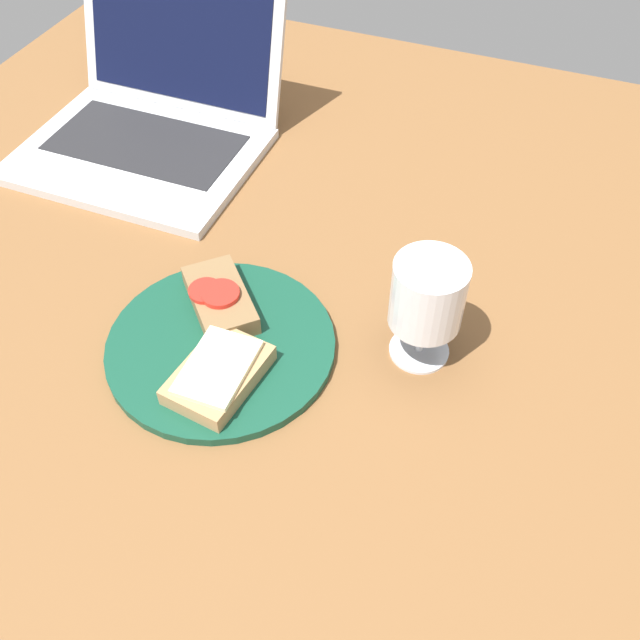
{
  "coord_description": "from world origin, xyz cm",
  "views": [
    {
      "loc": [
        22.76,
        -49.37,
        64.28
      ],
      "look_at": [
        4.2,
        -2.23,
        8.0
      ],
      "focal_mm": 40.0,
      "sensor_mm": 36.0,
      "label": 1
    }
  ],
  "objects_px": {
    "sandwich_with_tomato": "(219,299)",
    "sandwich_with_cheese": "(219,373)",
    "plate": "(221,345)",
    "wine_glass": "(427,299)",
    "laptop": "(153,114)"
  },
  "relations": [
    {
      "from": "sandwich_with_tomato",
      "to": "sandwich_with_cheese",
      "type": "bearing_deg",
      "value": -63.68
    },
    {
      "from": "plate",
      "to": "wine_glass",
      "type": "distance_m",
      "value": 0.23
    },
    {
      "from": "plate",
      "to": "laptop",
      "type": "distance_m",
      "value": 0.43
    },
    {
      "from": "laptop",
      "to": "plate",
      "type": "bearing_deg",
      "value": -50.4
    },
    {
      "from": "sandwich_with_cheese",
      "to": "sandwich_with_tomato",
      "type": "bearing_deg",
      "value": 116.32
    },
    {
      "from": "sandwich_with_cheese",
      "to": "sandwich_with_tomato",
      "type": "xyz_separation_m",
      "value": [
        -0.05,
        0.1,
        0.0
      ]
    },
    {
      "from": "plate",
      "to": "wine_glass",
      "type": "bearing_deg",
      "value": 20.51
    },
    {
      "from": "laptop",
      "to": "wine_glass",
      "type": "bearing_deg",
      "value": -27.88
    },
    {
      "from": "sandwich_with_cheese",
      "to": "laptop",
      "type": "relative_size",
      "value": 0.36
    },
    {
      "from": "plate",
      "to": "sandwich_with_cheese",
      "type": "distance_m",
      "value": 0.06
    },
    {
      "from": "wine_glass",
      "to": "plate",
      "type": "bearing_deg",
      "value": -159.49
    },
    {
      "from": "sandwich_with_tomato",
      "to": "wine_glass",
      "type": "relative_size",
      "value": 0.95
    },
    {
      "from": "sandwich_with_tomato",
      "to": "plate",
      "type": "bearing_deg",
      "value": -63.4
    },
    {
      "from": "plate",
      "to": "wine_glass",
      "type": "relative_size",
      "value": 1.96
    },
    {
      "from": "plate",
      "to": "sandwich_with_cheese",
      "type": "bearing_deg",
      "value": -63.95
    }
  ]
}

